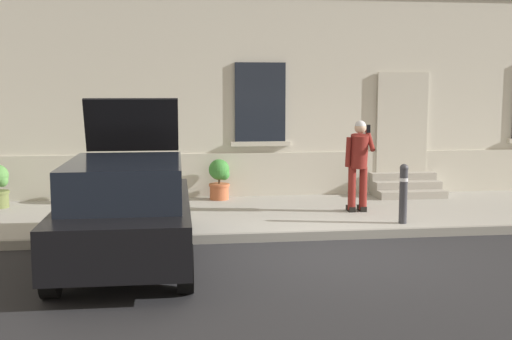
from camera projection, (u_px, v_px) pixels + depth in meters
ground_plane at (333, 254)px, 9.67m from camera, size 80.00×80.00×0.00m
sidewalk at (297, 214)px, 12.41m from camera, size 24.00×3.60×0.15m
curb_edge at (319, 235)px, 10.58m from camera, size 24.00×0.12×0.15m
building_facade at (277, 33)px, 14.40m from camera, size 24.00×1.52×7.50m
entrance_stoop at (406, 187)px, 14.14m from camera, size 1.48×0.96×0.48m
hatchback_car_black at (127, 209)px, 9.00m from camera, size 1.83×4.08×2.34m
bollard_near_person at (403, 191)px, 11.12m from camera, size 0.15×0.15×1.04m
person_on_phone at (359, 160)px, 12.10m from camera, size 0.51×0.49×1.75m
planter_cream at (113, 182)px, 13.05m from camera, size 0.44×0.44×0.86m
planter_terracotta at (220, 178)px, 13.56m from camera, size 0.44×0.44×0.86m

